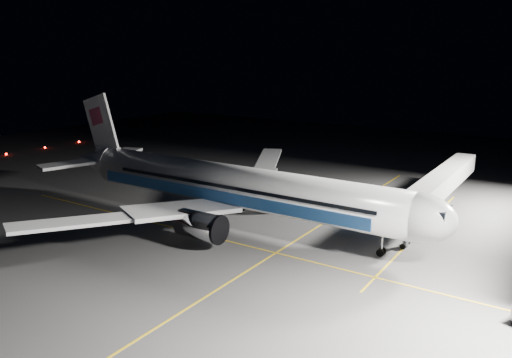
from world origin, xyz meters
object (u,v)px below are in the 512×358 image
at_px(safety_cone_a, 279,210).
at_px(safety_cone_c, 254,209).
at_px(jet_bridge, 438,185).
at_px(safety_cone_b, 224,205).
at_px(airliner, 229,186).
at_px(baggage_tug, 248,200).

xyz_separation_m(safety_cone_a, safety_cone_c, (-3.43, -1.40, -0.04)).
height_order(jet_bridge, safety_cone_a, jet_bridge).
height_order(safety_cone_a, safety_cone_b, safety_cone_a).
bearing_deg(airliner, baggage_tug, 106.37).
bearing_deg(safety_cone_b, jet_bridge, 24.76).
relative_size(jet_bridge, safety_cone_b, 56.77).
xyz_separation_m(safety_cone_a, safety_cone_b, (-8.22, -2.28, -0.01)).
bearing_deg(safety_cone_a, airliner, -114.71).
bearing_deg(baggage_tug, safety_cone_b, -137.47).
xyz_separation_m(airliner, jet_bridge, (23.08, 18.06, -0.58)).
relative_size(airliner, safety_cone_b, 101.46).
xyz_separation_m(baggage_tug, safety_cone_b, (-2.42, -2.78, -0.49)).
relative_size(airliner, safety_cone_a, 99.42).
bearing_deg(safety_cone_b, airliner, -47.51).
distance_m(safety_cone_a, safety_cone_c, 3.71).
distance_m(baggage_tug, safety_cone_b, 3.72).
height_order(airliner, safety_cone_c, airliner).
xyz_separation_m(airliner, safety_cone_a, (3.45, 7.49, -4.85)).
relative_size(safety_cone_a, safety_cone_b, 1.02).
distance_m(safety_cone_a, safety_cone_b, 8.53).
distance_m(jet_bridge, safety_cone_a, 22.70).
distance_m(baggage_tug, safety_cone_a, 5.84).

